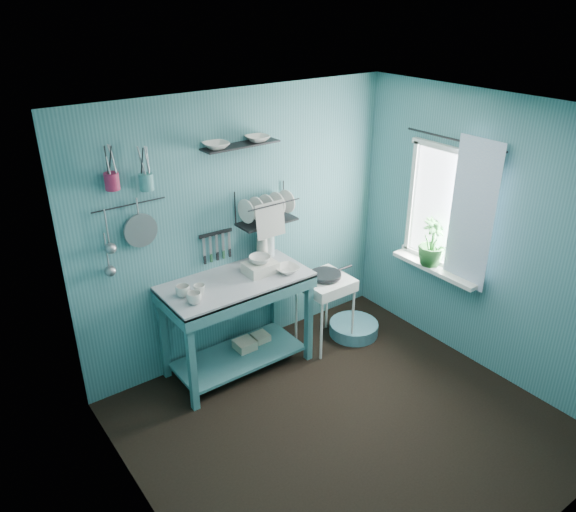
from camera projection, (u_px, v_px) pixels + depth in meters
floor at (345, 426)px, 4.58m from camera, size 3.20×3.20×0.00m
ceiling at (362, 118)px, 3.50m from camera, size 3.20×3.20×0.00m
wall_back at (242, 228)px, 5.13m from camera, size 3.20×0.00×3.20m
wall_front at (544, 405)px, 2.95m from camera, size 3.20×0.00×3.20m
wall_left at (143, 374)px, 3.19m from camera, size 0.00×3.00×3.00m
wall_right at (489, 239)px, 4.89m from camera, size 0.00×3.00×3.00m
work_counter at (237, 325)px, 5.10m from camera, size 1.39×0.84×0.93m
mug_left at (194, 298)px, 4.51m from camera, size 0.12×0.12×0.10m
mug_mid at (200, 290)px, 4.64m from camera, size 0.14×0.14×0.09m
mug_right at (183, 291)px, 4.61m from camera, size 0.17×0.17×0.10m
wash_tub at (260, 268)px, 5.00m from camera, size 0.28×0.22×0.10m
tub_bowl at (260, 259)px, 4.97m from camera, size 0.20×0.19×0.06m
soap_bottle at (262, 245)px, 5.21m from camera, size 0.11×0.12×0.30m
water_bottle at (270, 242)px, 5.28m from camera, size 0.09×0.09×0.28m
counter_bowl at (287, 269)px, 5.02m from camera, size 0.22×0.22×0.05m
hotplate_stand at (324, 311)px, 5.51m from camera, size 0.48×0.48×0.73m
frying_pan at (326, 275)px, 5.34m from camera, size 0.30×0.30×0.03m
knife_strip at (216, 233)px, 4.94m from camera, size 0.32×0.03×0.03m
dish_rack at (267, 206)px, 5.05m from camera, size 0.57×0.30×0.32m
upper_shelf at (241, 145)px, 4.70m from camera, size 0.70×0.19×0.01m
shelf_bowl_left at (216, 146)px, 4.56m from camera, size 0.22×0.22×0.05m
shelf_bowl_right at (258, 139)px, 4.77m from camera, size 0.21×0.21×0.05m
utensil_cup_magenta at (112, 181)px, 4.16m from camera, size 0.11×0.11×0.13m
utensil_cup_teal at (146, 182)px, 4.33m from camera, size 0.11×0.11×0.13m
colander at (141, 230)px, 4.48m from camera, size 0.28×0.03×0.28m
ladle_outer at (107, 228)px, 4.31m from camera, size 0.01×0.01×0.30m
ladle_inner at (106, 251)px, 4.37m from camera, size 0.01×0.01×0.30m
hook_rail at (129, 205)px, 4.36m from camera, size 0.60×0.01×0.01m
window_glass at (448, 209)px, 5.15m from camera, size 0.00×1.10×1.10m
windowsill at (435, 269)px, 5.36m from camera, size 0.16×0.95×0.04m
curtain at (472, 215)px, 4.87m from camera, size 0.00×1.35×1.35m
curtain_rod at (454, 140)px, 4.85m from camera, size 0.02×1.05×0.02m
potted_plant at (432, 242)px, 5.30m from camera, size 0.27×0.27×0.46m
storage_tin_large at (245, 351)px, 5.35m from camera, size 0.18×0.18×0.22m
storage_tin_small at (261, 343)px, 5.48m from camera, size 0.15×0.15×0.20m
floor_basin at (354, 328)px, 5.78m from camera, size 0.50×0.50×0.13m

